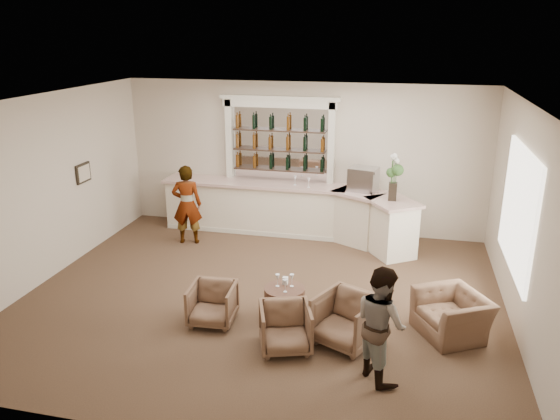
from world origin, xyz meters
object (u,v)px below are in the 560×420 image
object	(u,v)px
armchair_center	(285,328)
armchair_far	(452,315)
armchair_left	(212,304)
espresso_machine	(363,179)
guest	(381,323)
flower_vase	(394,174)
sommelier	(187,205)
bar_counter	(290,211)
armchair_right	(346,320)
cocktail_table	(284,302)

from	to	relation	value
armchair_center	armchair_far	size ratio (longest dim) A/B	0.73
armchair_left	espresso_machine	xyz separation A→B (m)	(1.93, 3.97, 1.07)
guest	armchair_far	world-z (taller)	guest
espresso_machine	flower_vase	xyz separation A→B (m)	(0.62, -0.55, 0.28)
sommelier	armchair_far	size ratio (longest dim) A/B	1.71
sommelier	armchair_far	distance (m)	5.87
armchair_far	bar_counter	bearing A→B (deg)	-167.87
sommelier	guest	distance (m)	5.76
guest	espresso_machine	xyz separation A→B (m)	(-0.66, 4.79, 0.61)
sommelier	espresso_machine	distance (m)	3.73
armchair_center	armchair_far	xyz separation A→B (m)	(2.32, 0.94, -0.01)
armchair_center	espresso_machine	world-z (taller)	espresso_machine
bar_counter	armchair_right	world-z (taller)	bar_counter
guest	armchair_far	bearing A→B (deg)	-73.41
armchair_left	sommelier	bearing A→B (deg)	114.47
sommelier	armchair_right	distance (m)	4.95
armchair_far	armchair_left	bearing A→B (deg)	-112.73
sommelier	armchair_left	bearing A→B (deg)	105.09
armchair_right	flower_vase	size ratio (longest dim) A/B	0.88
cocktail_table	sommelier	xyz separation A→B (m)	(-2.70, 2.66, 0.60)
guest	armchair_center	world-z (taller)	guest
armchair_left	armchair_right	xyz separation A→B (m)	(2.08, -0.12, 0.06)
bar_counter	cocktail_table	xyz separation A→B (m)	(0.68, -3.57, -0.32)
guest	sommelier	bearing A→B (deg)	11.52
sommelier	guest	world-z (taller)	sommelier
armchair_far	espresso_machine	xyz separation A→B (m)	(-1.65, 3.50, 1.06)
armchair_left	flower_vase	world-z (taller)	flower_vase
armchair_far	cocktail_table	bearing A→B (deg)	-119.11
guest	armchair_center	bearing A→B (deg)	39.16
armchair_left	cocktail_table	bearing A→B (deg)	18.22
cocktail_table	armchair_right	world-z (taller)	armchair_right
sommelier	guest	size ratio (longest dim) A/B	1.09
bar_counter	armchair_right	bearing A→B (deg)	-67.34
sommelier	guest	xyz separation A→B (m)	(4.25, -3.90, -0.07)
espresso_machine	flower_vase	distance (m)	0.88
cocktail_table	espresso_machine	xyz separation A→B (m)	(0.88, 3.55, 1.14)
armchair_left	espresso_machine	bearing A→B (deg)	60.31
bar_counter	armchair_center	xyz separation A→B (m)	(0.89, -4.46, -0.24)
cocktail_table	armchair_left	world-z (taller)	armchair_left
sommelier	armchair_left	xyz separation A→B (m)	(1.66, -3.08, -0.53)
armchair_far	armchair_center	bearing A→B (deg)	-98.28
armchair_left	armchair_right	bearing A→B (deg)	-7.14
sommelier	armchair_center	xyz separation A→B (m)	(2.92, -3.54, -0.52)
cocktail_table	sommelier	world-z (taller)	sommelier
armchair_left	armchair_far	bearing A→B (deg)	3.77
sommelier	armchair_far	world-z (taller)	sommelier
armchair_left	armchair_center	distance (m)	1.34
cocktail_table	armchair_right	xyz separation A→B (m)	(1.04, -0.54, 0.12)
bar_counter	espresso_machine	distance (m)	1.76
sommelier	armchair_center	world-z (taller)	sommelier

